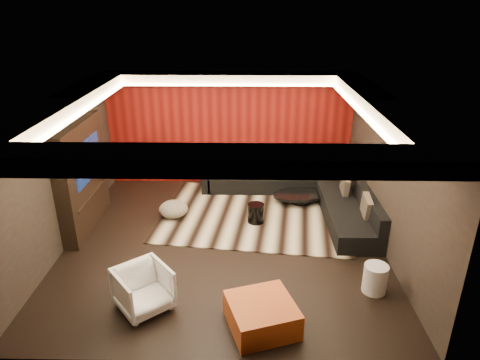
{
  "coord_description": "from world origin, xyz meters",
  "views": [
    {
      "loc": [
        0.44,
        -7.2,
        4.36
      ],
      "look_at": [
        0.3,
        0.6,
        1.05
      ],
      "focal_mm": 32.0,
      "sensor_mm": 36.0,
      "label": 1
    }
  ],
  "objects_px": {
    "coffee_table": "(301,197)",
    "orange_ottoman": "(262,315)",
    "armchair": "(144,289)",
    "sectional_sofa": "(303,190)",
    "white_side_table": "(375,279)",
    "drum_stool": "(256,213)"
  },
  "relations": [
    {
      "from": "orange_ottoman",
      "to": "armchair",
      "type": "bearing_deg",
      "value": 168.25
    },
    {
      "from": "coffee_table",
      "to": "sectional_sofa",
      "type": "relative_size",
      "value": 0.35
    },
    {
      "from": "orange_ottoman",
      "to": "armchair",
      "type": "xyz_separation_m",
      "value": [
        -1.77,
        0.37,
        0.14
      ]
    },
    {
      "from": "drum_stool",
      "to": "armchair",
      "type": "relative_size",
      "value": 0.54
    },
    {
      "from": "armchair",
      "to": "orange_ottoman",
      "type": "bearing_deg",
      "value": -51.11
    },
    {
      "from": "coffee_table",
      "to": "armchair",
      "type": "bearing_deg",
      "value": -126.8
    },
    {
      "from": "drum_stool",
      "to": "white_side_table",
      "type": "xyz_separation_m",
      "value": [
        1.87,
        -2.26,
        0.02
      ]
    },
    {
      "from": "coffee_table",
      "to": "sectional_sofa",
      "type": "bearing_deg",
      "value": 62.91
    },
    {
      "from": "sectional_sofa",
      "to": "drum_stool",
      "type": "bearing_deg",
      "value": -135.41
    },
    {
      "from": "coffee_table",
      "to": "sectional_sofa",
      "type": "xyz_separation_m",
      "value": [
        0.05,
        0.1,
        0.13
      ]
    },
    {
      "from": "coffee_table",
      "to": "armchair",
      "type": "height_order",
      "value": "armchair"
    },
    {
      "from": "orange_ottoman",
      "to": "sectional_sofa",
      "type": "xyz_separation_m",
      "value": [
        1.07,
        4.19,
        0.06
      ]
    },
    {
      "from": "coffee_table",
      "to": "orange_ottoman",
      "type": "distance_m",
      "value": 4.22
    },
    {
      "from": "coffee_table",
      "to": "white_side_table",
      "type": "height_order",
      "value": "white_side_table"
    },
    {
      "from": "drum_stool",
      "to": "sectional_sofa",
      "type": "xyz_separation_m",
      "value": [
        1.11,
        1.09,
        0.04
      ]
    },
    {
      "from": "drum_stool",
      "to": "white_side_table",
      "type": "distance_m",
      "value": 2.94
    },
    {
      "from": "sectional_sofa",
      "to": "coffee_table",
      "type": "bearing_deg",
      "value": -117.09
    },
    {
      "from": "coffee_table",
      "to": "armchair",
      "type": "distance_m",
      "value": 4.66
    },
    {
      "from": "white_side_table",
      "to": "orange_ottoman",
      "type": "height_order",
      "value": "white_side_table"
    },
    {
      "from": "orange_ottoman",
      "to": "armchair",
      "type": "height_order",
      "value": "armchair"
    },
    {
      "from": "drum_stool",
      "to": "armchair",
      "type": "distance_m",
      "value": 3.24
    },
    {
      "from": "drum_stool",
      "to": "white_side_table",
      "type": "relative_size",
      "value": 0.85
    }
  ]
}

